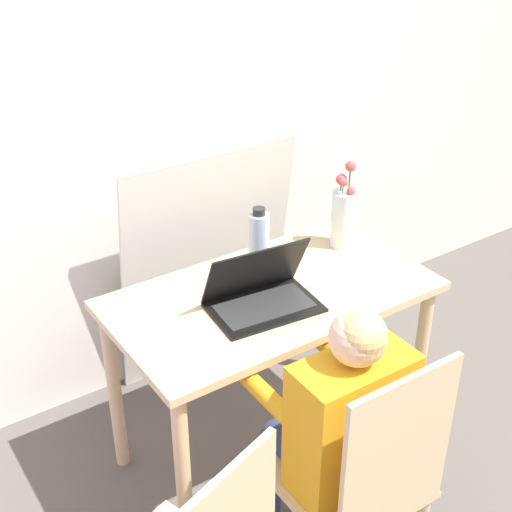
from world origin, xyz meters
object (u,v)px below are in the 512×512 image
at_px(chair_occupied, 363,483).
at_px(water_bottle, 259,243).
at_px(flower_vase, 344,215).
at_px(person_seated, 340,418).
at_px(laptop, 261,292).

height_order(chair_occupied, water_bottle, water_bottle).
xyz_separation_m(chair_occupied, flower_vase, (0.56, 0.79, 0.39)).
bearing_deg(person_seated, laptop, -95.58).
xyz_separation_m(person_seated, water_bottle, (0.17, 0.67, 0.23)).
relative_size(person_seated, laptop, 2.70).
relative_size(person_seated, water_bottle, 4.00).
bearing_deg(laptop, water_bottle, 63.22).
relative_size(chair_occupied, flower_vase, 2.75).
distance_m(person_seated, laptop, 0.52).
bearing_deg(chair_occupied, person_seated, -90.00).
bearing_deg(chair_occupied, laptop, -94.47).
bearing_deg(chair_occupied, flower_vase, -124.74).
relative_size(chair_occupied, water_bottle, 3.64).
bearing_deg(chair_occupied, water_bottle, -101.57).
height_order(laptop, water_bottle, water_bottle).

